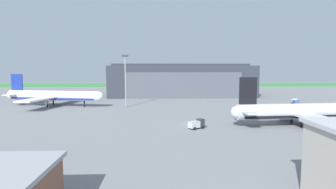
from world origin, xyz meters
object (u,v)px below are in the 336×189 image
at_px(pushback_tractor, 197,124).
at_px(apron_light_mast, 125,77).
at_px(airliner_near_left, 302,112).
at_px(airliner_far_left, 54,96).
at_px(maintenance_hangar, 180,80).
at_px(baggage_tug, 296,102).

distance_m(pushback_tractor, apron_light_mast, 45.73).
bearing_deg(airliner_near_left, airliner_far_left, 153.69).
bearing_deg(pushback_tractor, airliner_near_left, 5.39).
distance_m(maintenance_hangar, airliner_near_left, 87.31).
bearing_deg(maintenance_hangar, airliner_far_left, -141.10).
relative_size(airliner_near_left, apron_light_mast, 1.92).
relative_size(baggage_tug, apron_light_mast, 0.19).
distance_m(maintenance_hangar, baggage_tug, 62.51).
height_order(airliner_near_left, apron_light_mast, apron_light_mast).
bearing_deg(apron_light_mast, maintenance_hangar, 61.96).
relative_size(airliner_near_left, pushback_tractor, 8.73).
bearing_deg(airliner_far_left, pushback_tractor, -39.36).
distance_m(airliner_near_left, pushback_tractor, 28.68).
bearing_deg(pushback_tractor, apron_light_mast, 120.09).
xyz_separation_m(maintenance_hangar, pushback_tractor, (-3.06, -86.10, -7.18)).
height_order(airliner_near_left, pushback_tractor, airliner_near_left).
bearing_deg(baggage_tug, airliner_far_left, -179.60).
bearing_deg(apron_light_mast, pushback_tractor, -59.91).
relative_size(airliner_far_left, airliner_near_left, 1.05).
xyz_separation_m(airliner_near_left, baggage_tug, (19.17, 40.17, -2.50)).
relative_size(baggage_tug, pushback_tractor, 0.86).
xyz_separation_m(airliner_far_left, airliner_near_left, (79.84, -39.47, -0.46)).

